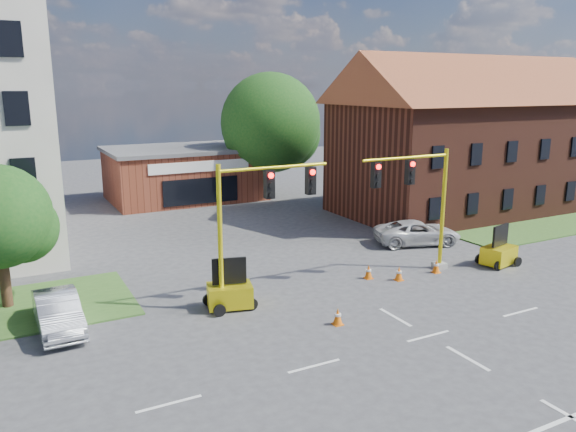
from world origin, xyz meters
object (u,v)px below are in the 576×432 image
Objects in this scene: signal_mast_west at (256,216)px; trailer_west at (230,293)px; signal_mast_east at (418,197)px; pickup_white at (417,232)px; trailer_east at (499,253)px.

signal_mast_west is 3.49m from trailer_west.
signal_mast_east is 1.22× the size of pickup_white.
trailer_east is 0.41× the size of pickup_white.
trailer_east is (14.75, -1.09, -0.01)m from trailer_west.
pickup_white is (13.63, 4.05, 0.04)m from trailer_west.
trailer_west reaches higher than pickup_white.
signal_mast_east is at bearing 156.70° from pickup_white.
signal_mast_west is 2.93× the size of trailer_west.
trailer_west is at bearing 161.53° from trailer_east.
signal_mast_east is 2.99× the size of trailer_east.
trailer_west reaches higher than trailer_east.
trailer_west is at bearing 124.78° from pickup_white.
pickup_white is at bearing 48.48° from signal_mast_east.
trailer_east is (4.79, -1.01, -3.27)m from signal_mast_east.
trailer_east is at bearing -11.95° from signal_mast_east.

